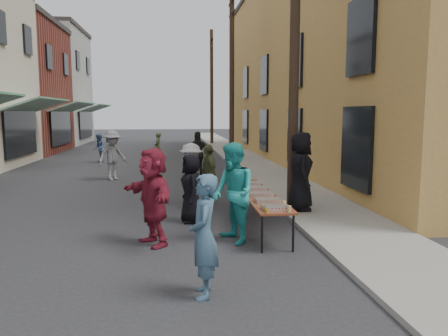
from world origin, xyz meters
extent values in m
plane|color=#28282B|center=(0.00, 0.00, 0.00)|extent=(120.00, 120.00, 0.00)
cube|color=gray|center=(5.00, 15.00, 0.05)|extent=(2.20, 60.00, 0.10)
cube|color=gray|center=(-10.00, 29.00, 4.50)|extent=(8.00, 8.00, 9.00)
cube|color=#AE8D3E|center=(11.10, 14.00, 5.00)|extent=(10.00, 28.00, 10.00)
cylinder|color=#2D2116|center=(4.30, 3.00, 4.50)|extent=(0.26, 0.26, 9.00)
cylinder|color=#2D2116|center=(4.30, 15.00, 4.50)|extent=(0.26, 0.26, 9.00)
cylinder|color=#2D2116|center=(4.30, 27.00, 4.50)|extent=(0.26, 0.26, 9.00)
cube|color=brown|center=(3.07, 1.33, 0.73)|extent=(0.70, 4.00, 0.04)
cylinder|color=black|center=(2.78, -0.55, 0.35)|extent=(0.04, 0.04, 0.71)
cylinder|color=black|center=(3.36, -0.55, 0.35)|extent=(0.04, 0.04, 0.71)
cylinder|color=black|center=(2.78, 3.21, 0.35)|extent=(0.04, 0.04, 0.71)
cylinder|color=black|center=(3.36, 3.21, 0.35)|extent=(0.04, 0.04, 0.71)
cube|color=maroon|center=(3.07, -0.32, 0.79)|extent=(0.50, 0.33, 0.08)
cube|color=#B2B2B7|center=(3.07, 0.33, 0.79)|extent=(0.50, 0.33, 0.08)
cube|color=tan|center=(3.07, 1.03, 0.79)|extent=(0.50, 0.33, 0.08)
cube|color=#B2B2B7|center=(3.07, 1.73, 0.79)|extent=(0.50, 0.33, 0.08)
cube|color=tan|center=(3.07, 2.43, 0.79)|extent=(0.50, 0.33, 0.08)
cylinder|color=#A57F26|center=(2.85, -0.62, 0.79)|extent=(0.07, 0.07, 0.08)
cylinder|color=#A57F26|center=(2.85, -0.52, 0.79)|extent=(0.07, 0.07, 0.08)
cylinder|color=#A57F26|center=(2.85, -0.42, 0.79)|extent=(0.07, 0.07, 0.08)
cylinder|color=tan|center=(3.27, -0.57, 0.81)|extent=(0.08, 0.08, 0.12)
imported|color=black|center=(1.60, 1.87, 0.79)|extent=(0.63, 0.85, 1.59)
imported|color=#41657D|center=(1.60, -2.29, 0.86)|extent=(0.45, 0.65, 1.71)
imported|color=teal|center=(2.34, 0.16, 0.98)|extent=(1.00, 1.14, 1.97)
imported|color=beige|center=(1.68, 3.73, 0.86)|extent=(0.75, 1.17, 1.72)
imported|color=brown|center=(2.18, 4.04, 0.83)|extent=(0.65, 1.04, 1.66)
imported|color=maroon|center=(0.80, 0.22, 0.94)|extent=(1.30, 1.81, 1.88)
imported|color=black|center=(4.35, 2.40, 1.08)|extent=(0.73, 1.03, 1.96)
imported|color=gray|center=(-1.08, 8.66, 0.93)|extent=(1.37, 1.30, 1.87)
imported|color=black|center=(2.16, 8.84, 0.91)|extent=(1.12, 0.62, 1.81)
imported|color=#455430|center=(0.41, 14.78, 0.76)|extent=(0.39, 0.57, 1.51)
imported|color=#4A5F8F|center=(-2.56, 14.64, 0.73)|extent=(0.71, 0.82, 1.47)
camera|label=1|loc=(1.20, -8.09, 2.54)|focal=35.00mm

